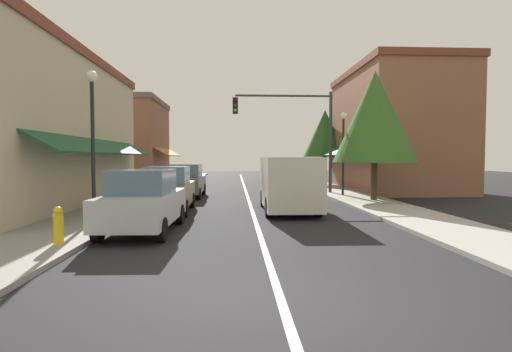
# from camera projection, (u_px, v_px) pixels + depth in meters

# --- Properties ---
(ground_plane) EXTENTS (80.00, 80.00, 0.00)m
(ground_plane) POSITION_uv_depth(u_px,v_px,m) (246.00, 193.00, 23.46)
(ground_plane) COLOR black
(sidewalk_left) EXTENTS (2.60, 56.00, 0.12)m
(sidewalk_left) POSITION_uv_depth(u_px,v_px,m) (153.00, 193.00, 23.17)
(sidewalk_left) COLOR gray
(sidewalk_left) RESTS_ON ground
(sidewalk_right) EXTENTS (2.60, 56.00, 0.12)m
(sidewalk_right) POSITION_uv_depth(u_px,v_px,m) (338.00, 192.00, 23.75)
(sidewalk_right) COLOR #A39E99
(sidewalk_right) RESTS_ON ground
(lane_center_stripe) EXTENTS (0.14, 52.00, 0.01)m
(lane_center_stripe) POSITION_uv_depth(u_px,v_px,m) (246.00, 193.00, 23.46)
(lane_center_stripe) COLOR silver
(lane_center_stripe) RESTS_ON ground
(storefront_left_block) EXTENTS (6.57, 14.20, 6.61)m
(storefront_left_block) POSITION_uv_depth(u_px,v_px,m) (29.00, 129.00, 16.82)
(storefront_left_block) COLOR #BCAD8E
(storefront_left_block) RESTS_ON ground
(storefront_right_block) EXTENTS (7.08, 10.20, 7.83)m
(storefront_right_block) POSITION_uv_depth(u_px,v_px,m) (394.00, 130.00, 25.78)
(storefront_right_block) COLOR #8E5B42
(storefront_right_block) RESTS_ON ground
(storefront_far_left) EXTENTS (6.30, 8.20, 6.88)m
(storefront_far_left) POSITION_uv_depth(u_px,v_px,m) (131.00, 142.00, 32.79)
(storefront_far_left) COLOR brown
(storefront_far_left) RESTS_ON ground
(parked_car_nearest_left) EXTENTS (1.88, 4.15, 1.77)m
(parked_car_nearest_left) POSITION_uv_depth(u_px,v_px,m) (143.00, 201.00, 11.15)
(parked_car_nearest_left) COLOR #B7BABF
(parked_car_nearest_left) RESTS_ON ground
(parked_car_second_left) EXTENTS (1.84, 4.13, 1.77)m
(parked_car_second_left) POSITION_uv_depth(u_px,v_px,m) (168.00, 190.00, 15.26)
(parked_car_second_left) COLOR brown
(parked_car_second_left) RESTS_ON ground
(parked_car_third_left) EXTENTS (1.83, 4.12, 1.77)m
(parked_car_third_left) POSITION_uv_depth(u_px,v_px,m) (186.00, 181.00, 21.00)
(parked_car_third_left) COLOR #4C5156
(parked_car_third_left) RESTS_ON ground
(van_in_lane) EXTENTS (2.04, 5.20, 2.12)m
(van_in_lane) POSITION_uv_depth(u_px,v_px,m) (288.00, 182.00, 15.55)
(van_in_lane) COLOR beige
(van_in_lane) RESTS_ON ground
(traffic_signal_mast_arm) EXTENTS (5.69, 0.50, 5.87)m
(traffic_signal_mast_arm) POSITION_uv_depth(u_px,v_px,m) (297.00, 124.00, 22.49)
(traffic_signal_mast_arm) COLOR #333333
(traffic_signal_mast_arm) RESTS_ON ground
(street_lamp_left_near) EXTENTS (0.36, 0.36, 4.85)m
(street_lamp_left_near) POSITION_uv_depth(u_px,v_px,m) (92.00, 121.00, 12.55)
(street_lamp_left_near) COLOR black
(street_lamp_left_near) RESTS_ON ground
(street_lamp_right_mid) EXTENTS (0.36, 0.36, 4.53)m
(street_lamp_right_mid) POSITION_uv_depth(u_px,v_px,m) (343.00, 140.00, 21.21)
(street_lamp_right_mid) COLOR black
(street_lamp_right_mid) RESTS_ON ground
(tree_right_near) EXTENTS (3.90, 3.90, 6.18)m
(tree_right_near) POSITION_uv_depth(u_px,v_px,m) (375.00, 117.00, 18.59)
(tree_right_near) COLOR #4C331E
(tree_right_near) RESTS_ON ground
(tree_right_far) EXTENTS (3.26, 3.26, 5.77)m
(tree_right_far) POSITION_uv_depth(u_px,v_px,m) (325.00, 134.00, 30.27)
(tree_right_far) COLOR #4C331E
(tree_right_far) RESTS_ON ground
(fire_hydrant) EXTENTS (0.22, 0.22, 0.87)m
(fire_hydrant) POSITION_uv_depth(u_px,v_px,m) (58.00, 226.00, 9.06)
(fire_hydrant) COLOR gold
(fire_hydrant) RESTS_ON ground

